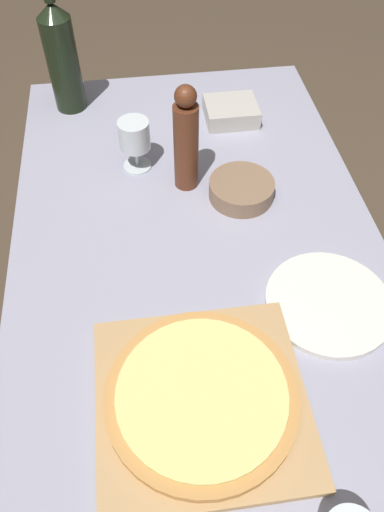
{
  "coord_description": "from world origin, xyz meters",
  "views": [
    {
      "loc": [
        -0.11,
        -0.63,
        1.56
      ],
      "look_at": [
        -0.03,
        0.01,
        0.79
      ],
      "focal_mm": 35.0,
      "sensor_mm": 36.0,
      "label": 1
    }
  ],
  "objects_px": {
    "pepper_mill": "(185,141)",
    "small_bowl": "(241,189)",
    "pizza": "(202,396)",
    "wine_bottle": "(62,57)",
    "wine_glass": "(134,137)"
  },
  "relations": [
    {
      "from": "wine_bottle",
      "to": "pepper_mill",
      "type": "distance_m",
      "value": 0.47
    },
    {
      "from": "wine_bottle",
      "to": "wine_glass",
      "type": "xyz_separation_m",
      "value": [
        0.17,
        -0.29,
        -0.06
      ]
    },
    {
      "from": "wine_bottle",
      "to": "small_bowl",
      "type": "xyz_separation_m",
      "value": [
        0.41,
        -0.44,
        -0.13
      ]
    },
    {
      "from": "wine_bottle",
      "to": "wine_glass",
      "type": "relative_size",
      "value": 2.73
    },
    {
      "from": "wine_bottle",
      "to": "pepper_mill",
      "type": "relative_size",
      "value": 1.36
    },
    {
      "from": "pepper_mill",
      "to": "pizza",
      "type": "bearing_deg",
      "value": -94.48
    },
    {
      "from": "pepper_mill",
      "to": "small_bowl",
      "type": "relative_size",
      "value": 1.73
    },
    {
      "from": "pepper_mill",
      "to": "wine_glass",
      "type": "relative_size",
      "value": 2.0
    },
    {
      "from": "pepper_mill",
      "to": "small_bowl",
      "type": "bearing_deg",
      "value": -26.74
    },
    {
      "from": "wine_bottle",
      "to": "wine_glass",
      "type": "bearing_deg",
      "value": -59.84
    },
    {
      "from": "wine_bottle",
      "to": "small_bowl",
      "type": "relative_size",
      "value": 2.36
    },
    {
      "from": "pizza",
      "to": "pepper_mill",
      "type": "height_order",
      "value": "pepper_mill"
    },
    {
      "from": "pizza",
      "to": "wine_glass",
      "type": "xyz_separation_m",
      "value": [
        -0.07,
        0.65,
        0.06
      ]
    },
    {
      "from": "pepper_mill",
      "to": "wine_glass",
      "type": "xyz_separation_m",
      "value": [
        -0.11,
        0.08,
        -0.04
      ]
    },
    {
      "from": "pizza",
      "to": "wine_bottle",
      "type": "bearing_deg",
      "value": 104.24
    }
  ]
}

